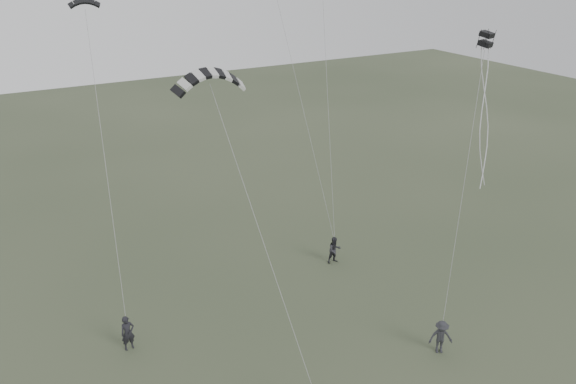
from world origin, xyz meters
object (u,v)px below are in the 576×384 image
kite_dark_small (84,1)px  kite_box (486,39)px  flyer_left (128,333)px  flyer_right (335,250)px  flyer_far (441,337)px  kite_striped (209,73)px

kite_dark_small → kite_box: 20.12m
kite_box → flyer_left: bearing=146.6°
flyer_right → flyer_far: bearing=-87.3°
flyer_right → kite_box: 15.90m
flyer_left → flyer_right: flyer_left is taller
flyer_right → flyer_far: flyer_far is taller
flyer_far → kite_striped: bearing=169.5°
flyer_far → kite_dark_small: 24.79m
flyer_far → kite_striped: kite_striped is taller
flyer_left → kite_box: (17.66, -4.61, 13.87)m
flyer_left → flyer_right: size_ratio=1.05×
flyer_left → kite_box: bearing=-20.3°
flyer_far → kite_box: (3.97, 3.30, 13.90)m
kite_striped → kite_dark_small: bearing=114.3°
kite_dark_small → flyer_far: bearing=-43.1°
kite_dark_small → flyer_left: bearing=-93.4°
flyer_left → kite_striped: (4.79, -0.98, 12.87)m
flyer_far → kite_dark_small: size_ratio=1.23×
flyer_far → kite_dark_small: kite_dark_small is taller
flyer_right → kite_striped: kite_striped is taller
kite_dark_small → kite_striped: size_ratio=0.46×
flyer_far → flyer_left: bearing=177.3°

